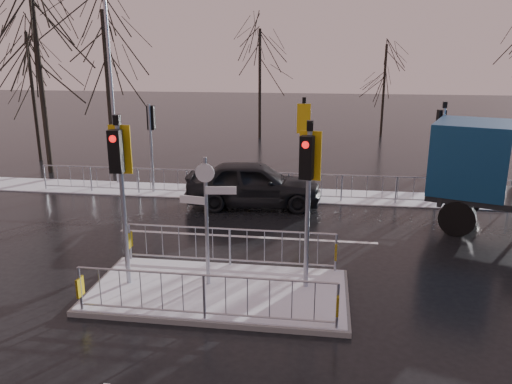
# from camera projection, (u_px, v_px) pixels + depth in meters

# --- Properties ---
(ground) EXTENTS (120.00, 120.00, 0.00)m
(ground) POSITION_uv_depth(u_px,v_px,m) (219.00, 294.00, 11.70)
(ground) COLOR black
(ground) RESTS_ON ground
(snow_verge) EXTENTS (30.00, 2.00, 0.04)m
(snow_verge) POSITION_uv_depth(u_px,v_px,m) (265.00, 194.00, 19.89)
(snow_verge) COLOR white
(snow_verge) RESTS_ON ground
(lane_markings) EXTENTS (8.00, 11.38, 0.01)m
(lane_markings) POSITION_uv_depth(u_px,v_px,m) (216.00, 300.00, 11.38)
(lane_markings) COLOR silver
(lane_markings) RESTS_ON ground
(traffic_island) EXTENTS (6.00, 3.04, 4.15)m
(traffic_island) POSITION_uv_depth(u_px,v_px,m) (218.00, 278.00, 11.60)
(traffic_island) COLOR slate
(traffic_island) RESTS_ON ground
(far_kerb_fixtures) EXTENTS (18.00, 0.65, 3.83)m
(far_kerb_fixtures) POSITION_uv_depth(u_px,v_px,m) (271.00, 173.00, 19.10)
(far_kerb_fixtures) COLOR #9CA1AA
(far_kerb_fixtures) RESTS_ON ground
(car_far_lane) EXTENTS (5.10, 2.44, 1.68)m
(car_far_lane) POSITION_uv_depth(u_px,v_px,m) (253.00, 184.00, 18.20)
(car_far_lane) COLOR black
(car_far_lane) RESTS_ON ground
(flatbed_truck) EXTENTS (7.77, 4.92, 3.39)m
(flatbed_truck) POSITION_uv_depth(u_px,v_px,m) (505.00, 175.00, 15.45)
(flatbed_truck) COLOR black
(flatbed_truck) RESTS_ON ground
(tree_near_a) EXTENTS (4.75, 4.75, 8.97)m
(tree_near_a) POSITION_uv_depth(u_px,v_px,m) (36.00, 37.00, 21.95)
(tree_near_a) COLOR black
(tree_near_a) RESTS_ON ground
(tree_near_b) EXTENTS (4.00, 4.00, 7.55)m
(tree_near_b) POSITION_uv_depth(u_px,v_px,m) (106.00, 59.00, 23.30)
(tree_near_b) COLOR black
(tree_near_b) RESTS_ON ground
(tree_near_c) EXTENTS (3.50, 3.50, 6.61)m
(tree_near_c) POSITION_uv_depth(u_px,v_px,m) (30.00, 72.00, 25.04)
(tree_near_c) COLOR black
(tree_near_c) RESTS_ON ground
(tree_far_a) EXTENTS (3.75, 3.75, 7.08)m
(tree_far_a) POSITION_uv_depth(u_px,v_px,m) (260.00, 63.00, 31.63)
(tree_far_a) COLOR black
(tree_far_a) RESTS_ON ground
(tree_far_b) EXTENTS (3.25, 3.25, 6.14)m
(tree_far_b) POSITION_uv_depth(u_px,v_px,m) (385.00, 73.00, 32.63)
(tree_far_b) COLOR black
(tree_far_b) RESTS_ON ground
(street_lamp_left) EXTENTS (1.25, 0.18, 8.20)m
(street_lamp_left) POSITION_uv_depth(u_px,v_px,m) (112.00, 77.00, 20.41)
(street_lamp_left) COLOR #9CA1AA
(street_lamp_left) RESTS_ON ground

